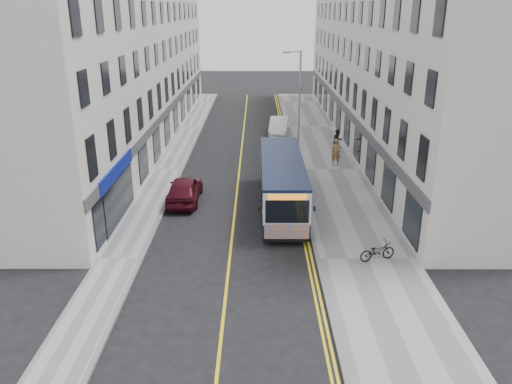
{
  "coord_description": "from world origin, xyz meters",
  "views": [
    {
      "loc": [
        1.24,
        -21.29,
        10.78
      ],
      "look_at": [
        1.2,
        3.39,
        1.6
      ],
      "focal_mm": 35.0,
      "sensor_mm": 36.0,
      "label": 1
    }
  ],
  "objects_px": {
    "bicycle": "(377,251)",
    "car_maroon": "(184,189)",
    "pedestrian_far": "(338,141)",
    "city_bus": "(282,182)",
    "streetlamp": "(298,103)",
    "pedestrian_near": "(336,152)",
    "car_white": "(279,126)"
  },
  "relations": [
    {
      "from": "bicycle",
      "to": "car_maroon",
      "type": "xyz_separation_m",
      "value": [
        -9.62,
        7.47,
        0.2
      ]
    },
    {
      "from": "car_maroon",
      "to": "pedestrian_near",
      "type": "bearing_deg",
      "value": -145.31
    },
    {
      "from": "streetlamp",
      "to": "car_white",
      "type": "height_order",
      "value": "streetlamp"
    },
    {
      "from": "bicycle",
      "to": "pedestrian_near",
      "type": "height_order",
      "value": "pedestrian_near"
    },
    {
      "from": "car_maroon",
      "to": "streetlamp",
      "type": "bearing_deg",
      "value": -131.89
    },
    {
      "from": "city_bus",
      "to": "bicycle",
      "type": "distance_m",
      "value": 7.65
    },
    {
      "from": "bicycle",
      "to": "pedestrian_far",
      "type": "height_order",
      "value": "pedestrian_far"
    },
    {
      "from": "streetlamp",
      "to": "car_white",
      "type": "relative_size",
      "value": 1.77
    },
    {
      "from": "bicycle",
      "to": "car_maroon",
      "type": "height_order",
      "value": "car_maroon"
    },
    {
      "from": "streetlamp",
      "to": "city_bus",
      "type": "xyz_separation_m",
      "value": [
        -1.52,
        -8.92,
        -2.8
      ]
    },
    {
      "from": "pedestrian_near",
      "to": "streetlamp",
      "type": "bearing_deg",
      "value": 160.22
    },
    {
      "from": "streetlamp",
      "to": "pedestrian_far",
      "type": "xyz_separation_m",
      "value": [
        3.33,
        2.28,
        -3.35
      ]
    },
    {
      "from": "car_white",
      "to": "pedestrian_far",
      "type": "bearing_deg",
      "value": -50.57
    },
    {
      "from": "bicycle",
      "to": "pedestrian_near",
      "type": "xyz_separation_m",
      "value": [
        0.26,
        14.23,
        0.52
      ]
    },
    {
      "from": "city_bus",
      "to": "streetlamp",
      "type": "bearing_deg",
      "value": 80.34
    },
    {
      "from": "city_bus",
      "to": "car_maroon",
      "type": "distance_m",
      "value": 5.8
    },
    {
      "from": "pedestrian_far",
      "to": "car_maroon",
      "type": "distance_m",
      "value": 14.64
    },
    {
      "from": "bicycle",
      "to": "streetlamp",
      "type": "bearing_deg",
      "value": -8.03
    },
    {
      "from": "city_bus",
      "to": "bicycle",
      "type": "relative_size",
      "value": 5.92
    },
    {
      "from": "pedestrian_near",
      "to": "pedestrian_far",
      "type": "bearing_deg",
      "value": 82.99
    },
    {
      "from": "pedestrian_near",
      "to": "car_white",
      "type": "bearing_deg",
      "value": 113.8
    },
    {
      "from": "car_white",
      "to": "car_maroon",
      "type": "xyz_separation_m",
      "value": [
        -6.2,
        -16.6,
        0.02
      ]
    },
    {
      "from": "city_bus",
      "to": "pedestrian_far",
      "type": "distance_m",
      "value": 12.21
    },
    {
      "from": "pedestrian_near",
      "to": "car_white",
      "type": "distance_m",
      "value": 10.5
    },
    {
      "from": "bicycle",
      "to": "pedestrian_near",
      "type": "relative_size",
      "value": 0.87
    },
    {
      "from": "bicycle",
      "to": "pedestrian_far",
      "type": "bearing_deg",
      "value": -19.93
    },
    {
      "from": "pedestrian_far",
      "to": "car_white",
      "type": "bearing_deg",
      "value": 92.6
    },
    {
      "from": "city_bus",
      "to": "pedestrian_far",
      "type": "height_order",
      "value": "city_bus"
    },
    {
      "from": "pedestrian_far",
      "to": "car_white",
      "type": "relative_size",
      "value": 0.4
    },
    {
      "from": "pedestrian_far",
      "to": "city_bus",
      "type": "bearing_deg",
      "value": -144.69
    },
    {
      "from": "city_bus",
      "to": "pedestrian_near",
      "type": "bearing_deg",
      "value": 61.48
    },
    {
      "from": "city_bus",
      "to": "car_white",
      "type": "xyz_separation_m",
      "value": [
        0.55,
        17.6,
        -0.84
      ]
    }
  ]
}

